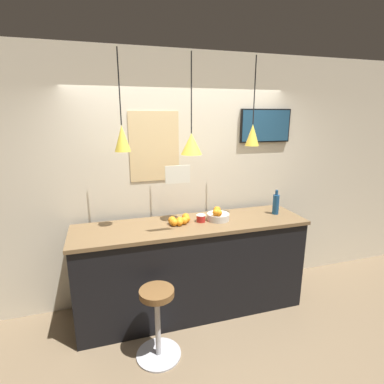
{
  "coord_description": "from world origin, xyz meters",
  "views": [
    {
      "loc": [
        -0.89,
        -2.23,
        2.22
      ],
      "look_at": [
        0.0,
        0.7,
        1.42
      ],
      "focal_mm": 28.0,
      "sensor_mm": 36.0,
      "label": 1
    }
  ],
  "objects": [
    {
      "name": "wall_poster",
      "position": [
        -0.32,
        1.11,
        1.87
      ],
      "size": [
        0.56,
        0.01,
        0.77
      ],
      "color": "#DBBC84"
    },
    {
      "name": "ground_plane",
      "position": [
        0.0,
        0.0,
        0.0
      ],
      "size": [
        14.0,
        14.0,
        0.0
      ],
      "primitive_type": "plane",
      "color": "#756047"
    },
    {
      "name": "pendant_lamp_right",
      "position": [
        0.69,
        0.72,
        2.01
      ],
      "size": [
        0.15,
        0.15,
        0.92
      ],
      "color": "black"
    },
    {
      "name": "mounted_tv",
      "position": [
        1.06,
        1.09,
        2.08
      ],
      "size": [
        0.66,
        0.04,
        0.4
      ],
      "color": "black"
    },
    {
      "name": "back_wall",
      "position": [
        0.0,
        1.14,
        1.45
      ],
      "size": [
        8.0,
        0.06,
        2.9
      ],
      "color": "beige",
      "rests_on": "ground_plane"
    },
    {
      "name": "juice_bottle",
      "position": [
        1.04,
        0.71,
        1.19
      ],
      "size": [
        0.07,
        0.07,
        0.29
      ],
      "color": "navy",
      "rests_on": "service_counter"
    },
    {
      "name": "pendant_lamp_left",
      "position": [
        -0.69,
        0.72,
        2.0
      ],
      "size": [
        0.15,
        0.15,
        0.93
      ],
      "color": "black"
    },
    {
      "name": "fruit_bowl",
      "position": [
        0.3,
        0.71,
        1.13
      ],
      "size": [
        0.25,
        0.25,
        0.15
      ],
      "color": "beige",
      "rests_on": "service_counter"
    },
    {
      "name": "hanging_menu_board",
      "position": [
        -0.22,
        0.45,
        1.67
      ],
      "size": [
        0.24,
        0.01,
        0.17
      ],
      "color": "white"
    },
    {
      "name": "bar_stool",
      "position": [
        -0.51,
        0.12,
        0.42
      ],
      "size": [
        0.42,
        0.42,
        0.7
      ],
      "color": "#B7B7BC",
      "rests_on": "ground_plane"
    },
    {
      "name": "orange_pile",
      "position": [
        -0.14,
        0.71,
        1.11
      ],
      "size": [
        0.25,
        0.22,
        0.09
      ],
      "color": "orange",
      "rests_on": "service_counter"
    },
    {
      "name": "spread_jar",
      "position": [
        0.11,
        0.71,
        1.11
      ],
      "size": [
        0.1,
        0.1,
        0.08
      ],
      "color": "red",
      "rests_on": "service_counter"
    },
    {
      "name": "service_counter",
      "position": [
        0.0,
        0.7,
        0.54
      ],
      "size": [
        2.54,
        0.67,
        1.07
      ],
      "color": "black",
      "rests_on": "ground_plane"
    },
    {
      "name": "pendant_lamp_middle",
      "position": [
        0.0,
        0.72,
        1.93
      ],
      "size": [
        0.22,
        0.22,
        0.99
      ],
      "color": "black"
    }
  ]
}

